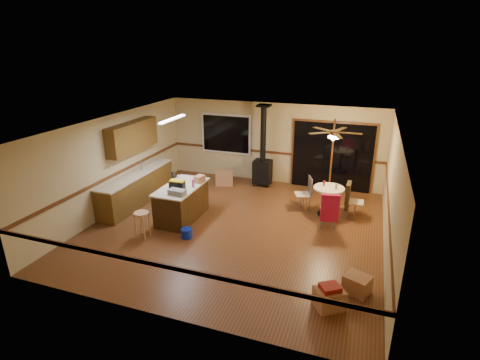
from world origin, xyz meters
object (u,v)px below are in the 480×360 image
at_px(chair_left, 307,190).
at_px(chair_near, 330,208).
at_px(toolbox_grey, 177,192).
at_px(box_under_window, 224,178).
at_px(toolbox_black, 177,185).
at_px(chair_right, 349,196).
at_px(blue_bucket, 187,233).
at_px(kitchen_island, 182,202).
at_px(box_corner_b, 357,284).
at_px(dining_table, 328,196).
at_px(bar_stool, 142,225).
at_px(wood_stove, 263,164).
at_px(box_corner_a, 329,298).

height_order(chair_left, chair_near, same).
bearing_deg(toolbox_grey, box_under_window, 91.00).
xyz_separation_m(toolbox_black, chair_right, (4.08, 1.74, -0.41)).
height_order(toolbox_black, blue_bucket, toolbox_black).
relative_size(kitchen_island, box_corner_b, 3.80).
relative_size(toolbox_black, chair_left, 0.71).
height_order(dining_table, chair_near, chair_near).
distance_m(bar_stool, chair_left, 4.43).
relative_size(kitchen_island, box_under_window, 3.05).
xyz_separation_m(wood_stove, box_under_window, (-1.18, -0.35, -0.51)).
distance_m(toolbox_black, chair_near, 3.81).
xyz_separation_m(blue_bucket, box_under_window, (-0.46, 3.61, 0.11)).
distance_m(wood_stove, chair_near, 3.44).
bearing_deg(box_corner_a, chair_right, 89.73).
xyz_separation_m(box_under_window, box_corner_b, (4.39, -4.45, -0.04)).
xyz_separation_m(box_under_window, box_corner_a, (3.95, -5.02, -0.04)).
height_order(kitchen_island, bar_stool, kitchen_island).
distance_m(wood_stove, dining_table, 2.77).
distance_m(wood_stove, chair_left, 2.20).
relative_size(box_under_window, box_corner_a, 1.16).
xyz_separation_m(toolbox_black, blue_bucket, (0.58, -0.71, -0.89)).
relative_size(chair_near, chair_right, 1.00).
bearing_deg(chair_right, blue_bucket, -145.12).
bearing_deg(chair_near, box_corner_a, -82.96).
bearing_deg(chair_right, toolbox_black, -156.93).
height_order(chair_near, chair_right, same).
height_order(chair_left, box_under_window, chair_left).
distance_m(kitchen_island, chair_near, 3.76).
xyz_separation_m(wood_stove, chair_near, (2.41, -2.45, -0.13)).
bearing_deg(chair_left, box_under_window, 159.27).
relative_size(bar_stool, box_corner_a, 1.33).
bearing_deg(kitchen_island, bar_stool, -109.39).
distance_m(kitchen_island, chair_left, 3.38).
distance_m(kitchen_island, toolbox_black, 0.59).
bearing_deg(kitchen_island, toolbox_black, -88.45).
height_order(toolbox_grey, blue_bucket, toolbox_grey).
bearing_deg(toolbox_black, chair_right, 23.07).
height_order(wood_stove, dining_table, wood_stove).
xyz_separation_m(wood_stove, blue_bucket, (-0.72, -3.96, -0.62)).
bearing_deg(box_under_window, box_corner_a, -51.82).
xyz_separation_m(bar_stool, chair_left, (3.39, 2.83, 0.27)).
height_order(kitchen_island, box_corner_a, kitchen_island).
distance_m(wood_stove, blue_bucket, 4.07).
xyz_separation_m(chair_near, box_corner_a, (0.36, -2.93, -0.42)).
bearing_deg(toolbox_grey, blue_bucket, -43.28).
xyz_separation_m(toolbox_grey, blue_bucket, (0.41, -0.38, -0.85)).
relative_size(toolbox_black, dining_table, 0.46).
relative_size(wood_stove, box_corner_a, 5.30).
bearing_deg(dining_table, chair_left, 166.97).
relative_size(blue_bucket, chair_right, 0.39).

